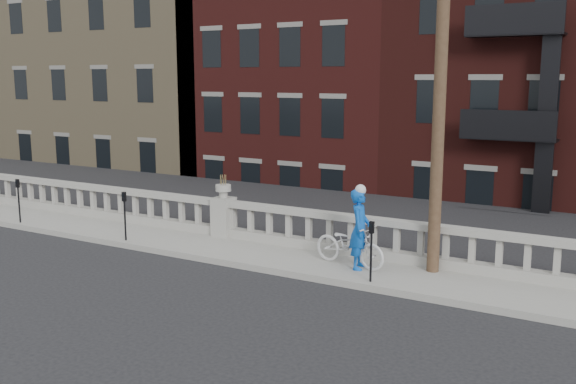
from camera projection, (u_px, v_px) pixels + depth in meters
name	position (u px, v px, depth m)	size (l,w,h in m)	color
ground	(125.00, 277.00, 14.94)	(120.00, 120.00, 0.00)	black
sidewalk	(204.00, 245.00, 17.49)	(32.00, 2.20, 0.15)	gray
balustrade	(224.00, 219.00, 18.20)	(28.00, 0.34, 1.03)	gray
planter_pedestal	(224.00, 212.00, 18.16)	(0.55, 0.55, 1.76)	gray
lower_level	(443.00, 115.00, 33.84)	(80.00, 44.00, 20.80)	#605E59
utility_pole	(442.00, 48.00, 14.03)	(1.60, 0.28, 10.00)	#422D1E
parking_meter_b	(18.00, 196.00, 19.78)	(0.10, 0.09, 1.36)	black
parking_meter_c	(125.00, 210.00, 17.60)	(0.10, 0.09, 1.36)	black
parking_meter_d	(371.00, 244.00, 14.01)	(0.10, 0.09, 1.36)	black
bicycle	(350.00, 245.00, 15.29)	(0.68, 1.94, 1.02)	silver
cyclist	(360.00, 229.00, 14.99)	(0.69, 0.45, 1.90)	blue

